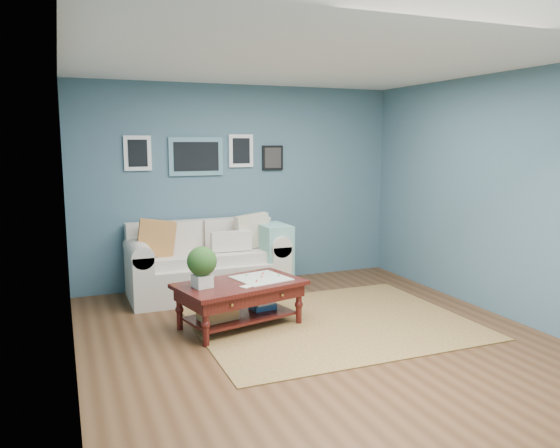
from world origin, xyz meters
TOP-DOWN VIEW (x-y plane):
  - room_shell at (-0.01, 0.06)m, footprint 5.00×5.02m
  - area_rug at (0.36, 0.42)m, footprint 2.87×2.30m
  - loveseat at (-0.52, 2.03)m, footprint 2.01×0.91m
  - coffee_table at (-0.67, 0.68)m, footprint 1.43×1.04m

SIDE VIEW (x-z plane):
  - area_rug at x=0.36m, z-range 0.00..0.01m
  - coffee_table at x=-0.67m, z-range -0.05..0.85m
  - loveseat at x=-0.52m, z-range -0.10..0.94m
  - room_shell at x=-0.01m, z-range 0.01..2.71m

